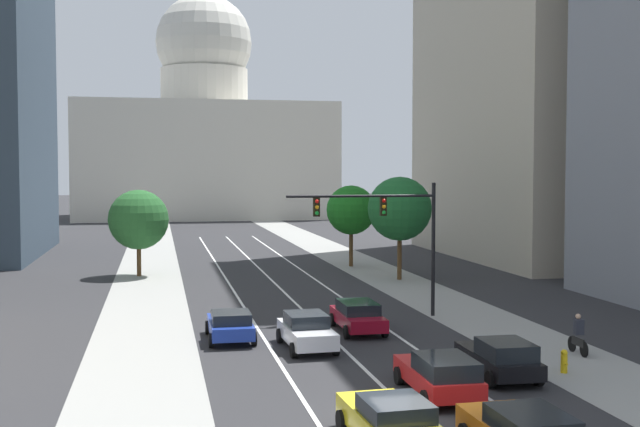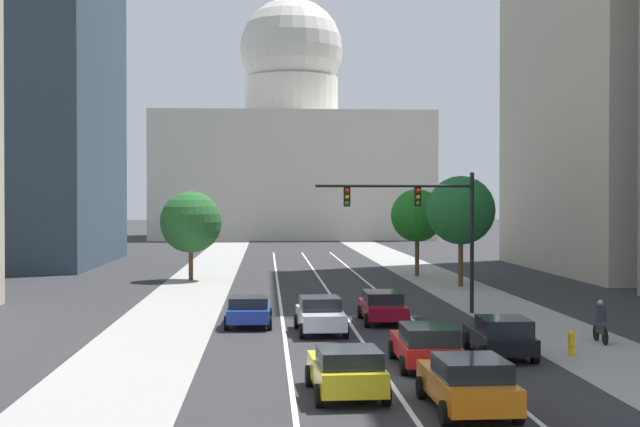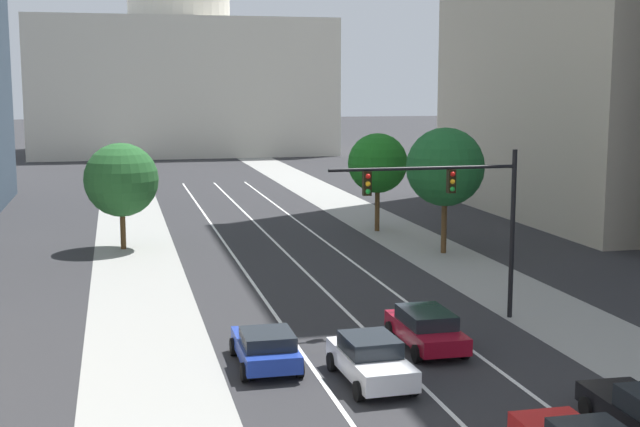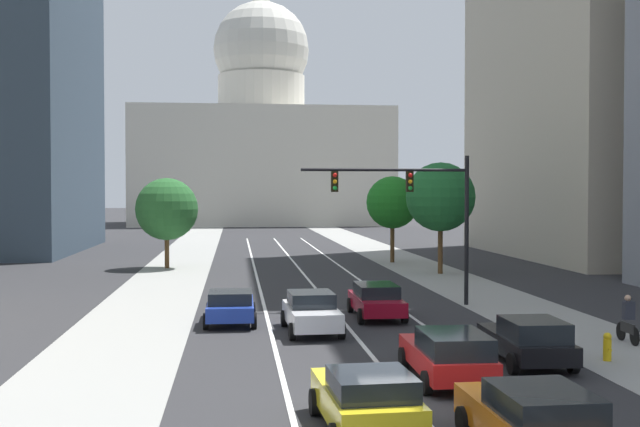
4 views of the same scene
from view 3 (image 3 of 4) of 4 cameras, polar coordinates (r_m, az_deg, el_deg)
The scene contains 14 objects.
ground_plane at distance 57.36m, azimuth -3.65°, elevation -1.25°, with size 400.00×400.00×0.00m, color #2B2B2D.
sidewalk_left at distance 51.67m, azimuth -12.06°, elevation -2.51°, with size 4.70×130.00×0.01m, color gray.
sidewalk_right at distance 54.69m, azimuth 6.08°, elevation -1.76°, with size 4.70×130.00×0.01m, color gray.
lane_stripe_left at distance 42.36m, azimuth -4.34°, elevation -4.75°, with size 0.16×90.00×0.01m, color white.
lane_stripe_center at distance 42.93m, azimuth -0.26°, elevation -4.55°, with size 0.16×90.00×0.01m, color white.
lane_stripe_right at distance 43.71m, azimuth 3.69°, elevation -4.33°, with size 0.16×90.00×0.01m, color white.
capitol_building at distance 127.07m, azimuth -9.19°, elevation 9.93°, with size 40.96×25.09×37.97m.
car_crimson at distance 32.57m, azimuth 7.00°, elevation -7.48°, with size 2.04×4.57×1.44m.
car_white at distance 28.77m, azimuth 3.35°, elevation -9.56°, with size 2.16×4.44×1.54m.
car_blue at distance 30.28m, azimuth -3.60°, elevation -8.77°, with size 2.10×4.22×1.37m.
traffic_signal_mast at distance 35.53m, azimuth 9.09°, elevation 0.75°, with size 7.98×0.39×7.07m.
street_tree_far_right at distance 57.38m, azimuth 3.82°, elevation 3.32°, with size 3.96×3.96×6.53m.
street_tree_near_left at distance 52.23m, azimuth -12.96°, elevation 2.17°, with size 4.36×4.36×6.33m.
street_tree_mid_right at distance 50.10m, azimuth 8.25°, elevation 3.04°, with size 4.52×4.52×7.29m.
Camera 3 is at (-9.45, -15.74, 9.70)m, focal length 48.57 mm.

